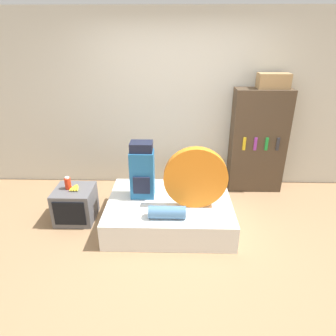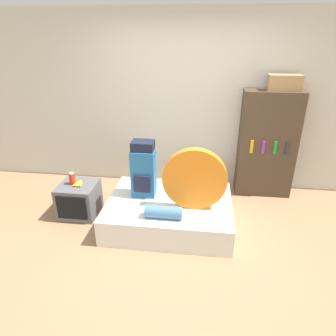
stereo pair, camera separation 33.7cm
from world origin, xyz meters
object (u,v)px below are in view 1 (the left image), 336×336
at_px(television, 75,204).
at_px(cardboard_box, 274,81).
at_px(sleeping_roll, 167,212).
at_px(backpack, 142,171).
at_px(tent_bag, 196,178).
at_px(canister, 68,183).
at_px(bookshelf, 258,141).

height_order(television, cardboard_box, cardboard_box).
relative_size(sleeping_roll, television, 0.87).
bearing_deg(cardboard_box, backpack, -152.82).
distance_m(tent_bag, cardboard_box, 1.84).
height_order(backpack, canister, backpack).
xyz_separation_m(sleeping_roll, bookshelf, (1.32, 1.40, 0.37)).
relative_size(backpack, cardboard_box, 1.69).
xyz_separation_m(backpack, tent_bag, (0.65, -0.23, 0.02)).
bearing_deg(sleeping_roll, tent_bag, 39.77).
xyz_separation_m(television, bookshelf, (2.53, 0.95, 0.55)).
height_order(sleeping_roll, bookshelf, bookshelf).
bearing_deg(television, backpack, 3.79).
bearing_deg(bookshelf, television, -159.37).
bearing_deg(cardboard_box, television, -160.02).
relative_size(sleeping_roll, canister, 2.57).
relative_size(canister, bookshelf, 0.11).
height_order(backpack, cardboard_box, cardboard_box).
height_order(tent_bag, canister, tent_bag).
relative_size(television, canister, 2.96).
bearing_deg(backpack, canister, -177.48).
distance_m(backpack, canister, 0.96).
xyz_separation_m(television, canister, (-0.06, 0.02, 0.30)).
bearing_deg(sleeping_roll, canister, 160.21).
xyz_separation_m(backpack, cardboard_box, (1.76, 0.90, 0.97)).
bearing_deg(tent_bag, sleeping_roll, -140.23).
bearing_deg(tent_bag, canister, 173.38).
distance_m(backpack, bookshelf, 1.88).
xyz_separation_m(tent_bag, bookshelf, (0.99, 1.12, 0.07)).
height_order(sleeping_roll, cardboard_box, cardboard_box).
bearing_deg(tent_bag, television, 173.74).
bearing_deg(television, sleeping_roll, -20.02).
bearing_deg(bookshelf, tent_bag, -131.55).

